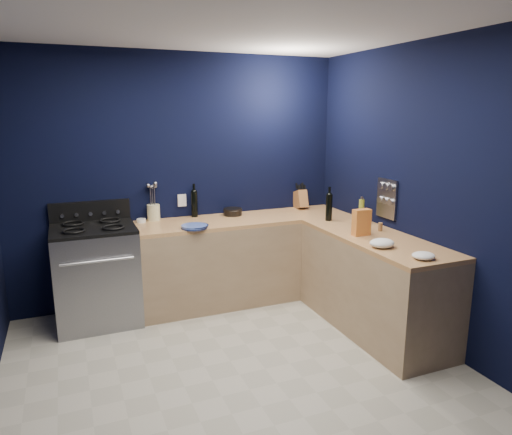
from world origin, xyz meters
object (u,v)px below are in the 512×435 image
utensil_crock (154,212)px  crouton_bag (361,222)px  plate_stack (194,227)px  knife_block (300,200)px  gas_range (97,276)px

utensil_crock → crouton_bag: (1.64, -1.32, 0.04)m
plate_stack → utensil_crock: 0.58m
crouton_bag → utensil_crock: bearing=139.6°
knife_block → plate_stack: bearing=-158.5°
utensil_crock → gas_range: bearing=-156.3°
plate_stack → knife_block: 1.47m
plate_stack → utensil_crock: utensil_crock is taller
plate_stack → knife_block: knife_block is taller
plate_stack → utensil_crock: bearing=121.5°
utensil_crock → crouton_bag: bearing=-38.8°
plate_stack → utensil_crock: (-0.30, 0.49, 0.07)m
utensil_crock → crouton_bag: 2.11m
gas_range → crouton_bag: 2.55m
plate_stack → utensil_crock: size_ratio=1.53×
gas_range → crouton_bag: (2.26, -1.05, 0.56)m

